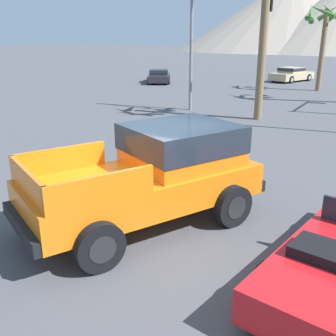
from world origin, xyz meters
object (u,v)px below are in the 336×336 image
parked_car_tan (291,74)px  palm_tree_tall (325,24)px  traffic_light_crosswalk (222,26)px  parked_car_dark (159,76)px  orange_pickup_truck (158,170)px

parked_car_tan → palm_tree_tall: palm_tree_tall is taller
traffic_light_crosswalk → palm_tree_tall: size_ratio=1.00×
parked_car_dark → traffic_light_crosswalk: traffic_light_crosswalk is taller
orange_pickup_truck → traffic_light_crosswalk: (-3.83, 12.15, 3.08)m
parked_car_dark → palm_tree_tall: (12.74, 1.21, 3.98)m
traffic_light_crosswalk → parked_car_tan: bearing=91.7°
parked_car_tan → palm_tree_tall: size_ratio=0.82×
orange_pickup_truck → parked_car_dark: orange_pickup_truck is taller
traffic_light_crosswalk → palm_tree_tall: (2.71, 11.72, 0.34)m
orange_pickup_truck → palm_tree_tall: 24.14m
parked_car_tan → orange_pickup_truck: bearing=-63.2°
orange_pickup_truck → parked_car_tan: orange_pickup_truck is taller
parked_car_tan → parked_car_dark: bearing=-126.9°
orange_pickup_truck → parked_car_tan: bearing=124.1°
orange_pickup_truck → traffic_light_crosswalk: size_ratio=0.90×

